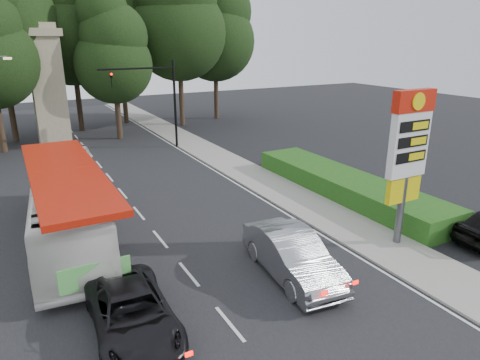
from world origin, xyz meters
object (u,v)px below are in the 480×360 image
monument (48,85)px  sedan_silver (292,255)px  gas_station_pylon (408,148)px  suv_charcoal (132,313)px  transit_bus (69,206)px  traffic_signal_mast (159,92)px

monument → sedan_silver: 28.80m
gas_station_pylon → suv_charcoal: gas_station_pylon is taller
monument → suv_charcoal: 28.75m
gas_station_pylon → monument: bearing=111.8°
transit_bus → suv_charcoal: (0.67, -7.83, -0.95)m
gas_station_pylon → monument: (-11.20, 28.01, 0.66)m
traffic_signal_mast → sedan_silver: size_ratio=1.33×
transit_bus → suv_charcoal: transit_bus is taller
suv_charcoal → gas_station_pylon: bearing=4.6°
monument → transit_bus: 20.91m
traffic_signal_mast → suv_charcoal: traffic_signal_mast is taller
sedan_silver → suv_charcoal: bearing=-170.2°
suv_charcoal → sedan_silver: bearing=6.8°
gas_station_pylon → traffic_signal_mast: bearing=99.1°
sedan_silver → suv_charcoal: (-6.32, -0.45, -0.17)m
traffic_signal_mast → transit_bus: (-9.18, -14.57, -3.01)m
monument → gas_station_pylon: bearing=-68.2°
sedan_silver → suv_charcoal: sedan_silver is taller
traffic_signal_mast → suv_charcoal: bearing=-110.8°
traffic_signal_mast → transit_bus: 17.48m
traffic_signal_mast → monument: size_ratio=0.72×
transit_bus → sedan_silver: 10.20m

